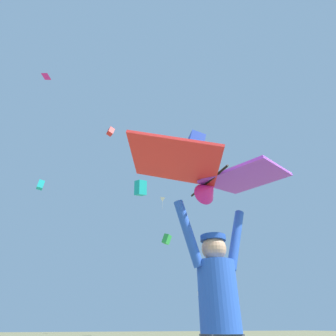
{
  "coord_description": "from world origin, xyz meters",
  "views": [
    {
      "loc": [
        -1.42,
        -2.21,
        0.87
      ],
      "look_at": [
        -0.15,
        1.19,
        3.08
      ],
      "focal_mm": 27.93,
      "sensor_mm": 36.0,
      "label": 1
    }
  ],
  "objects_px": {
    "distant_kite_teal_far_center": "(41,185)",
    "marker_flag": "(202,298)",
    "distant_kite_green_low_left": "(167,239)",
    "held_stunt_kite": "(212,175)",
    "distant_kite_red_high_left": "(111,132)",
    "distant_kite_magenta_mid_left": "(46,76)",
    "distant_kite_blue_high_right": "(195,145)",
    "distant_kite_teal_overhead_distant": "(140,188)",
    "kite_flyer_person": "(220,317)",
    "distant_kite_white_mid_right": "(162,200)"
  },
  "relations": [
    {
      "from": "kite_flyer_person",
      "to": "distant_kite_white_mid_right",
      "type": "relative_size",
      "value": 0.88
    },
    {
      "from": "kite_flyer_person",
      "to": "distant_kite_green_low_left",
      "type": "bearing_deg",
      "value": 70.67
    },
    {
      "from": "distant_kite_green_low_left",
      "to": "distant_kite_teal_far_center",
      "type": "bearing_deg",
      "value": 167.15
    },
    {
      "from": "distant_kite_white_mid_right",
      "to": "distant_kite_teal_far_center",
      "type": "height_order",
      "value": "distant_kite_white_mid_right"
    },
    {
      "from": "held_stunt_kite",
      "to": "marker_flag",
      "type": "distance_m",
      "value": 7.94
    },
    {
      "from": "distant_kite_magenta_mid_left",
      "to": "distant_kite_red_high_left",
      "type": "relative_size",
      "value": 0.7
    },
    {
      "from": "kite_flyer_person",
      "to": "distant_kite_green_low_left",
      "type": "height_order",
      "value": "distant_kite_green_low_left"
    },
    {
      "from": "distant_kite_teal_far_center",
      "to": "distant_kite_magenta_mid_left",
      "type": "bearing_deg",
      "value": -87.21
    },
    {
      "from": "distant_kite_red_high_left",
      "to": "distant_kite_teal_overhead_distant",
      "type": "bearing_deg",
      "value": -85.53
    },
    {
      "from": "distant_kite_teal_far_center",
      "to": "distant_kite_red_high_left",
      "type": "height_order",
      "value": "distant_kite_red_high_left"
    },
    {
      "from": "distant_kite_teal_overhead_distant",
      "to": "kite_flyer_person",
      "type": "bearing_deg",
      "value": -99.3
    },
    {
      "from": "distant_kite_teal_far_center",
      "to": "distant_kite_red_high_left",
      "type": "relative_size",
      "value": 1.17
    },
    {
      "from": "distant_kite_blue_high_right",
      "to": "distant_kite_teal_far_center",
      "type": "bearing_deg",
      "value": 113.96
    },
    {
      "from": "held_stunt_kite",
      "to": "distant_kite_teal_far_center",
      "type": "distance_m",
      "value": 35.95
    },
    {
      "from": "kite_flyer_person",
      "to": "distant_kite_red_high_left",
      "type": "relative_size",
      "value": 1.79
    },
    {
      "from": "distant_kite_magenta_mid_left",
      "to": "distant_kite_blue_high_right",
      "type": "height_order",
      "value": "distant_kite_magenta_mid_left"
    },
    {
      "from": "kite_flyer_person",
      "to": "distant_kite_magenta_mid_left",
      "type": "distance_m",
      "value": 22.72
    },
    {
      "from": "distant_kite_magenta_mid_left",
      "to": "distant_kite_teal_overhead_distant",
      "type": "height_order",
      "value": "distant_kite_magenta_mid_left"
    },
    {
      "from": "held_stunt_kite",
      "to": "distant_kite_red_high_left",
      "type": "bearing_deg",
      "value": 88.33
    },
    {
      "from": "distant_kite_white_mid_right",
      "to": "distant_kite_teal_far_center",
      "type": "distance_m",
      "value": 18.21
    },
    {
      "from": "distant_kite_teal_far_center",
      "to": "held_stunt_kite",
      "type": "bearing_deg",
      "value": -78.9
    },
    {
      "from": "distant_kite_green_low_left",
      "to": "distant_kite_red_high_left",
      "type": "relative_size",
      "value": 1.3
    },
    {
      "from": "distant_kite_red_high_left",
      "to": "distant_kite_teal_overhead_distant",
      "type": "relative_size",
      "value": 1.24
    },
    {
      "from": "kite_flyer_person",
      "to": "distant_kite_red_high_left",
      "type": "height_order",
      "value": "distant_kite_red_high_left"
    },
    {
      "from": "distant_kite_magenta_mid_left",
      "to": "distant_kite_blue_high_right",
      "type": "bearing_deg",
      "value": -31.02
    },
    {
      "from": "held_stunt_kite",
      "to": "distant_kite_teal_far_center",
      "type": "relative_size",
      "value": 1.59
    },
    {
      "from": "kite_flyer_person",
      "to": "held_stunt_kite",
      "type": "distance_m",
      "value": 1.31
    },
    {
      "from": "distant_kite_blue_high_right",
      "to": "distant_kite_red_high_left",
      "type": "height_order",
      "value": "distant_kite_red_high_left"
    },
    {
      "from": "distant_kite_teal_overhead_distant",
      "to": "distant_kite_blue_high_right",
      "type": "bearing_deg",
      "value": -16.37
    },
    {
      "from": "distant_kite_green_low_left",
      "to": "distant_kite_teal_overhead_distant",
      "type": "bearing_deg",
      "value": -113.74
    },
    {
      "from": "distant_kite_blue_high_right",
      "to": "marker_flag",
      "type": "xyz_separation_m",
      "value": [
        -0.8,
        -1.31,
        -7.8
      ]
    },
    {
      "from": "kite_flyer_person",
      "to": "distant_kite_magenta_mid_left",
      "type": "height_order",
      "value": "distant_kite_magenta_mid_left"
    },
    {
      "from": "distant_kite_red_high_left",
      "to": "marker_flag",
      "type": "bearing_deg",
      "value": -78.09
    },
    {
      "from": "distant_kite_green_low_left",
      "to": "distant_kite_red_high_left",
      "type": "height_order",
      "value": "distant_kite_red_high_left"
    },
    {
      "from": "held_stunt_kite",
      "to": "distant_kite_teal_overhead_distant",
      "type": "relative_size",
      "value": 2.29
    },
    {
      "from": "distant_kite_blue_high_right",
      "to": "distant_kite_magenta_mid_left",
      "type": "bearing_deg",
      "value": 148.98
    },
    {
      "from": "distant_kite_white_mid_right",
      "to": "distant_kite_blue_high_right",
      "type": "height_order",
      "value": "distant_kite_white_mid_right"
    },
    {
      "from": "distant_kite_blue_high_right",
      "to": "distant_kite_teal_overhead_distant",
      "type": "distance_m",
      "value": 4.01
    },
    {
      "from": "distant_kite_red_high_left",
      "to": "held_stunt_kite",
      "type": "bearing_deg",
      "value": -91.67
    },
    {
      "from": "marker_flag",
      "to": "distant_kite_white_mid_right",
      "type": "bearing_deg",
      "value": 73.74
    },
    {
      "from": "distant_kite_teal_far_center",
      "to": "distant_kite_white_mid_right",
      "type": "bearing_deg",
      "value": 8.55
    },
    {
      "from": "distant_kite_teal_far_center",
      "to": "marker_flag",
      "type": "distance_m",
      "value": 30.87
    },
    {
      "from": "held_stunt_kite",
      "to": "distant_kite_teal_far_center",
      "type": "height_order",
      "value": "distant_kite_teal_far_center"
    },
    {
      "from": "marker_flag",
      "to": "kite_flyer_person",
      "type": "bearing_deg",
      "value": -116.18
    },
    {
      "from": "distant_kite_white_mid_right",
      "to": "distant_kite_red_high_left",
      "type": "relative_size",
      "value": 2.03
    },
    {
      "from": "distant_kite_blue_high_right",
      "to": "distant_kite_red_high_left",
      "type": "bearing_deg",
      "value": 106.62
    },
    {
      "from": "distant_kite_teal_far_center",
      "to": "marker_flag",
      "type": "bearing_deg",
      "value": -68.72
    },
    {
      "from": "kite_flyer_person",
      "to": "marker_flag",
      "type": "xyz_separation_m",
      "value": [
        3.46,
        7.05,
        0.81
      ]
    },
    {
      "from": "kite_flyer_person",
      "to": "distant_kite_magenta_mid_left",
      "type": "relative_size",
      "value": 2.56
    },
    {
      "from": "distant_kite_magenta_mid_left",
      "to": "marker_flag",
      "type": "xyz_separation_m",
      "value": [
        8.91,
        -7.15,
        -16.07
      ]
    }
  ]
}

